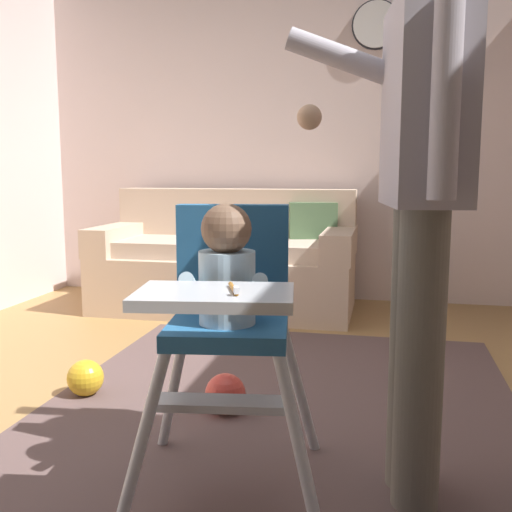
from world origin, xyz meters
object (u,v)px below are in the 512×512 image
couch (228,263)px  adult_standing (420,192)px  toy_ball_second (225,394)px  toy_ball (85,378)px  wall_clock (376,25)px  high_chair (228,296)px

couch → adult_standing: 2.70m
adult_standing → toy_ball_second: (-0.72, 0.48, -0.85)m
toy_ball → toy_ball_second: toy_ball_second is taller
toy_ball → wall_clock: size_ratio=0.46×
high_chair → couch: bearing=-173.4°
couch → toy_ball: 1.82m
adult_standing → toy_ball: size_ratio=10.17×
high_chair → wall_clock: (0.36, 2.89, 1.43)m
couch → adult_standing: size_ratio=1.11×
toy_ball → toy_ball_second: 0.67m
adult_standing → toy_ball_second: bearing=-41.5°
high_chair → toy_ball: (-0.83, 0.62, -0.54)m
adult_standing → wall_clock: wall_clock is taller
toy_ball → wall_clock: bearing=62.5°
toy_ball → toy_ball_second: bearing=-5.3°
high_chair → adult_standing: size_ratio=0.55×
adult_standing → toy_ball: adult_standing is taller
high_chair → toy_ball_second: 0.79m
toy_ball_second → wall_clock: wall_clock is taller
toy_ball_second → couch: bearing=104.5°
toy_ball → wall_clock: (1.18, 2.27, 1.97)m
toy_ball → couch: bearing=84.2°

